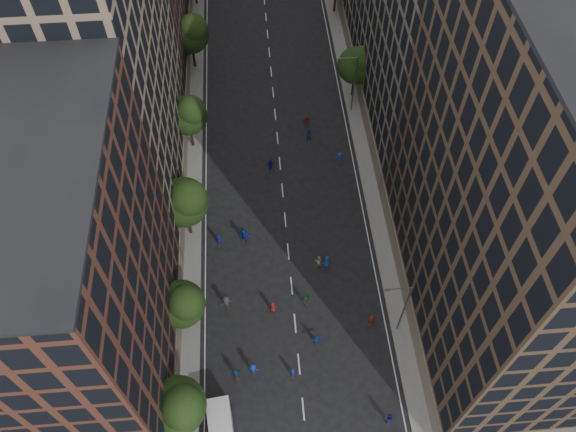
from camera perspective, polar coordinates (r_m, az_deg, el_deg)
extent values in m
plane|color=black|center=(75.46, -1.06, 7.67)|extent=(240.00, 240.00, 0.00)
cube|color=slate|center=(81.22, -10.07, 10.92)|extent=(4.00, 105.00, 0.15)
cube|color=slate|center=(82.04, 7.14, 11.93)|extent=(4.00, 105.00, 0.15)
cube|color=#542C20|center=(48.62, -21.88, -6.88)|extent=(14.00, 22.00, 30.00)
cube|color=#887359|center=(62.31, -19.20, 13.68)|extent=(14.00, 26.00, 34.00)
cube|color=#4E3B29|center=(50.46, 22.83, 1.85)|extent=(14.00, 30.00, 36.00)
cube|color=#635D52|center=(71.12, 14.94, 19.89)|extent=(14.00, 28.00, 33.00)
cylinder|color=black|center=(55.73, -10.59, -19.50)|extent=(0.36, 0.36, 3.96)
sphere|color=#1B3210|center=(52.33, -11.21, -18.37)|extent=(5.20, 5.20, 5.20)
sphere|color=#1B3210|center=(50.85, -10.71, -18.47)|extent=(3.90, 3.90, 3.90)
cylinder|color=black|center=(59.47, -10.29, -10.26)|extent=(0.36, 0.36, 3.70)
sphere|color=#1B3210|center=(56.50, -10.79, -8.78)|extent=(4.80, 4.80, 4.80)
sphere|color=#1B3210|center=(55.14, -10.38, -8.63)|extent=(3.60, 3.60, 3.60)
cylinder|color=black|center=(65.37, -10.06, -0.65)|extent=(0.36, 0.36, 4.22)
sphere|color=#1B3210|center=(62.32, -10.56, 1.39)|extent=(5.60, 5.60, 5.60)
sphere|color=#1B3210|center=(60.80, -10.12, 1.81)|extent=(4.20, 4.20, 4.20)
cylinder|color=black|center=(74.49, -9.79, 8.08)|extent=(0.36, 0.36, 3.87)
sphere|color=#1B3210|center=(72.04, -10.18, 10.02)|extent=(5.00, 5.00, 5.00)
sphere|color=#1B3210|center=(70.75, -9.83, 10.51)|extent=(3.75, 3.75, 3.75)
cylinder|color=black|center=(86.34, -9.58, 15.76)|extent=(0.36, 0.36, 4.05)
sphere|color=#1B3210|center=(84.15, -9.93, 17.72)|extent=(5.40, 5.40, 5.40)
sphere|color=#1B3210|center=(82.86, -9.59, 18.29)|extent=(4.05, 4.05, 4.05)
cylinder|color=black|center=(81.08, 6.65, 13.08)|extent=(0.36, 0.36, 3.74)
sphere|color=#1B3210|center=(78.91, 6.89, 14.94)|extent=(5.00, 5.00, 5.00)
sphere|color=#1B3210|center=(77.86, 7.51, 15.43)|extent=(3.75, 3.75, 3.75)
cylinder|color=black|center=(96.73, 4.79, 20.95)|extent=(0.36, 0.36, 3.96)
cylinder|color=#595B60|center=(57.20, 11.69, -9.29)|extent=(0.18, 0.18, 9.00)
cylinder|color=#595B60|center=(53.01, 11.23, -7.24)|extent=(2.40, 0.12, 0.12)
cube|color=#595B60|center=(52.81, 10.05, -7.38)|extent=(0.50, 0.22, 0.15)
cylinder|color=#595B60|center=(77.05, 6.72, 13.08)|extent=(0.18, 0.18, 9.00)
cylinder|color=#595B60|center=(73.99, 6.12, 15.67)|extent=(2.40, 0.12, 0.12)
cube|color=#595B60|center=(73.84, 5.24, 15.62)|extent=(0.50, 0.22, 0.15)
cube|color=silver|center=(55.68, -6.91, -19.93)|extent=(2.52, 3.89, 2.25)
cylinder|color=black|center=(57.22, -8.04, -19.01)|extent=(0.33, 0.80, 0.78)
cylinder|color=black|center=(57.10, -5.89, -18.73)|extent=(0.33, 0.80, 0.78)
imported|color=#142BA5|center=(57.54, 0.49, -15.58)|extent=(0.59, 0.44, 1.49)
imported|color=#111290|center=(56.83, 10.17, -19.58)|extent=(0.91, 0.76, 1.70)
imported|color=navy|center=(57.60, -3.56, -15.27)|extent=(1.21, 0.78, 1.76)
imported|color=#1344A2|center=(57.60, -5.31, -15.66)|extent=(1.07, 0.64, 1.71)
imported|color=#144CA9|center=(58.84, 2.96, -12.46)|extent=(1.52, 0.85, 1.56)
imported|color=maroon|center=(60.34, -1.56, -9.23)|extent=(0.92, 0.78, 1.60)
imported|color=maroon|center=(60.32, 8.47, -10.34)|extent=(0.68, 0.54, 1.62)
imported|color=#B4B5B1|center=(63.06, 3.11, -4.60)|extent=(1.04, 0.93, 1.77)
imported|color=#38373B|center=(60.78, -6.27, -8.71)|extent=(1.36, 1.04, 1.85)
imported|color=#1B5A32|center=(60.69, 1.73, -8.42)|extent=(1.10, 0.81, 1.74)
imported|color=#152BB0|center=(64.97, -4.48, -1.93)|extent=(1.87, 1.21, 1.93)
imported|color=#144AA7|center=(63.17, 3.97, -4.62)|extent=(0.94, 0.79, 1.65)
imported|color=#13169D|center=(64.92, -7.01, -2.43)|extent=(0.77, 0.61, 1.85)
imported|color=#1434A8|center=(75.00, 2.06, 8.27)|extent=(1.00, 0.85, 1.80)
imported|color=#173CBE|center=(72.65, 5.26, 5.93)|extent=(1.08, 0.71, 1.56)
imported|color=#1517AE|center=(71.35, -1.79, 5.23)|extent=(1.21, 0.79, 1.91)
imported|color=#A0371A|center=(76.98, 1.89, 9.62)|extent=(1.47, 0.81, 1.51)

